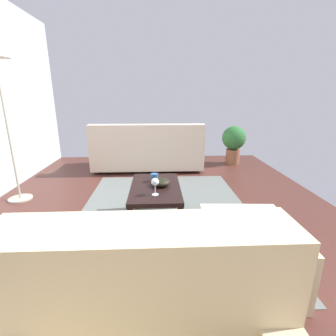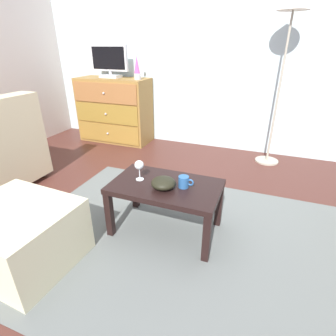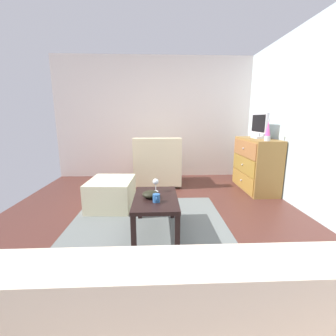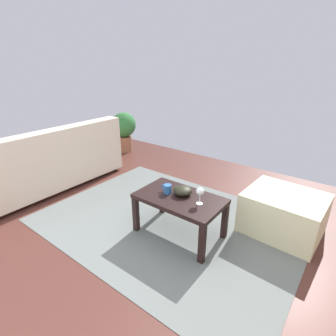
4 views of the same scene
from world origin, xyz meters
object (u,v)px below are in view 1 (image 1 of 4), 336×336
coffee_table (155,192)px  bowl_decorative (161,182)px  mug (154,178)px  couch_large (148,151)px  wine_glass (155,182)px  potted_plant (234,141)px  ottoman (247,251)px

coffee_table → bowl_decorative: bowl_decorative is taller
mug → couch_large: (1.86, 0.13, -0.13)m
wine_glass → bowl_decorative: wine_glass is taller
coffee_table → potted_plant: size_ratio=1.12×
bowl_decorative → couch_large: 2.01m
wine_glass → couch_large: bearing=3.6°
wine_glass → ottoman: size_ratio=0.22×
mug → bowl_decorative: bearing=-153.8°
coffee_table → wine_glass: wine_glass is taller
coffee_table → ottoman: size_ratio=1.15×
coffee_table → potted_plant: (2.26, -1.47, 0.08)m
ottoman → potted_plant: bearing=-15.1°
bowl_decorative → potted_plant: potted_plant is taller
mug → bowl_decorative: 0.15m
mug → potted_plant: 2.59m
wine_glass → bowl_decorative: (0.22, -0.06, -0.08)m
wine_glass → mug: 0.36m
coffee_table → couch_large: 2.01m
wine_glass → bowl_decorative: bearing=-14.3°
coffee_table → potted_plant: potted_plant is taller
bowl_decorative → potted_plant: (2.25, -1.41, -0.02)m
couch_large → potted_plant: 1.63m
wine_glass → mug: (0.35, 0.01, -0.07)m
bowl_decorative → couch_large: size_ratio=0.09×
potted_plant → ottoman: bearing=164.9°
wine_glass → couch_large: couch_large is taller
ottoman → coffee_table: bearing=39.7°
coffee_table → mug: bearing=3.6°
mug → coffee_table: bearing=-176.4°
bowl_decorative → mug: bearing=26.2°
coffee_table → wine_glass: bearing=-179.9°
coffee_table → ottoman: (-0.78, -0.65, -0.15)m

